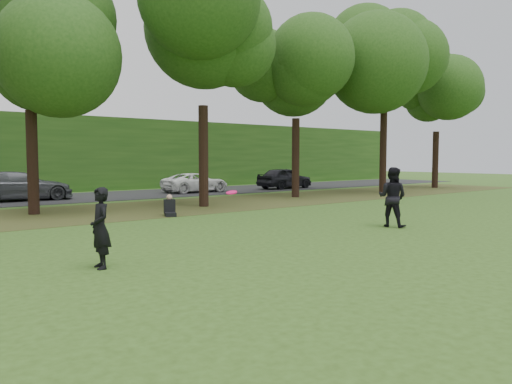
% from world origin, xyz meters
% --- Properties ---
extents(ground, '(120.00, 120.00, 0.00)m').
position_xyz_m(ground, '(0.00, 0.00, 0.00)').
color(ground, '#2E4917').
rests_on(ground, ground).
extents(leaf_litter, '(60.00, 7.00, 0.01)m').
position_xyz_m(leaf_litter, '(0.00, 13.00, 0.01)').
color(leaf_litter, '#503D1C').
rests_on(leaf_litter, ground).
extents(street, '(70.00, 7.00, 0.02)m').
position_xyz_m(street, '(0.00, 21.00, 0.01)').
color(street, black).
rests_on(street, ground).
extents(far_hedge, '(70.00, 3.00, 5.00)m').
position_xyz_m(far_hedge, '(0.00, 27.00, 2.50)').
color(far_hedge, '#1E4614').
rests_on(far_hedge, ground).
extents(player_left, '(0.46, 0.64, 1.66)m').
position_xyz_m(player_left, '(-4.73, 2.82, 0.83)').
color(player_left, black).
rests_on(player_left, ground).
extents(player_right, '(0.97, 1.11, 1.95)m').
position_xyz_m(player_right, '(5.02, 2.73, 0.97)').
color(player_right, black).
rests_on(player_right, ground).
extents(parked_cars, '(36.68, 3.47, 1.52)m').
position_xyz_m(parked_cars, '(0.72, 20.22, 0.72)').
color(parked_cars, black).
rests_on(parked_cars, street).
extents(frisbee, '(0.35, 0.35, 0.09)m').
position_xyz_m(frisbee, '(-1.37, 2.87, 1.40)').
color(frisbee, '#FC156E').
rests_on(frisbee, ground).
extents(seated_person, '(0.66, 0.83, 0.83)m').
position_xyz_m(seated_person, '(0.91, 9.99, 0.31)').
color(seated_person, black).
rests_on(seated_person, ground).
extents(tree_line, '(55.30, 7.90, 12.31)m').
position_xyz_m(tree_line, '(-0.34, 12.94, 7.84)').
color(tree_line, black).
rests_on(tree_line, ground).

